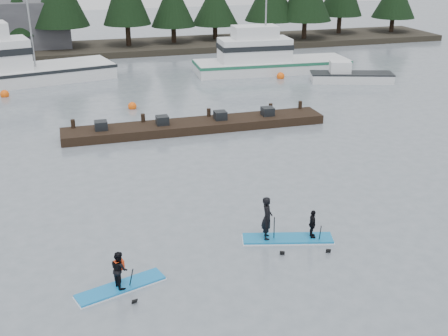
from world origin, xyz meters
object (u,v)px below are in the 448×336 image
object	(u,v)px
fishing_boat_large	(2,76)
floating_dock	(196,126)
fishing_boat_medium	(268,66)
paddleboard_solo	(120,276)
paddleboard_duo	(284,226)

from	to	relation	value
fishing_boat_large	floating_dock	distance (m)	19.23
fishing_boat_medium	floating_dock	size ratio (longest dim) A/B	0.85
paddleboard_solo	paddleboard_duo	distance (m)	6.39
floating_dock	paddleboard_solo	size ratio (longest dim) A/B	5.19
floating_dock	paddleboard_solo	bearing A→B (deg)	-112.15
fishing_boat_large	fishing_boat_medium	xyz separation A→B (m)	(21.37, -1.64, -0.14)
fishing_boat_large	paddleboard_solo	bearing A→B (deg)	-92.25
paddleboard_solo	paddleboard_duo	xyz separation A→B (m)	(6.22, 1.44, 0.10)
floating_dock	paddleboard_duo	world-z (taller)	paddleboard_duo
fishing_boat_large	floating_dock	bearing A→B (deg)	-64.81
fishing_boat_medium	floating_dock	xyz separation A→B (m)	(-9.65, -13.60, -0.29)
fishing_boat_medium	paddleboard_duo	world-z (taller)	fishing_boat_medium
fishing_boat_large	paddleboard_solo	distance (m)	30.96
fishing_boat_medium	paddleboard_solo	xyz separation A→B (m)	(-15.94, -28.84, -0.07)
fishing_boat_large	paddleboard_solo	size ratio (longest dim) A/B	5.55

